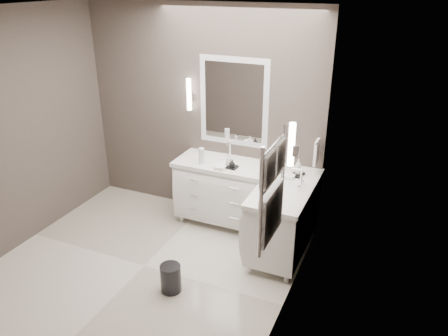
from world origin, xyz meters
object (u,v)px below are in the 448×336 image
at_px(vanity_back, 225,189).
at_px(towel_ladder, 272,196).
at_px(vanity_right, 284,214).
at_px(waste_bin, 171,278).

height_order(vanity_back, towel_ladder, towel_ladder).
distance_m(vanity_back, vanity_right, 0.93).
xyz_separation_m(vanity_back, towel_ladder, (1.10, -1.63, 0.91)).
bearing_deg(vanity_right, towel_ladder, -80.16).
bearing_deg(waste_bin, vanity_back, 91.26).
relative_size(vanity_back, towel_ladder, 1.38).
distance_m(vanity_right, waste_bin, 1.46).
bearing_deg(waste_bin, vanity_right, 53.47).
xyz_separation_m(vanity_right, towel_ladder, (0.23, -1.30, 0.91)).
xyz_separation_m(vanity_back, waste_bin, (0.03, -1.46, -0.34)).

